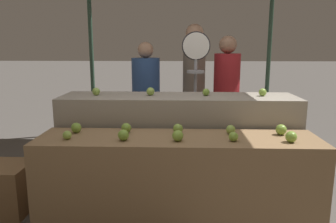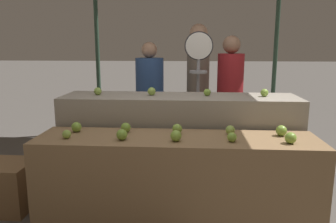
# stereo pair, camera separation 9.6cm
# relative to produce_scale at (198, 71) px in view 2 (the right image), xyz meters

# --- Properties ---
(display_counter_front) EXTENTS (2.28, 0.55, 0.79)m
(display_counter_front) POSITION_rel_produce_scale_xyz_m (-0.19, -1.21, -0.84)
(display_counter_front) COLOR olive
(display_counter_front) RESTS_ON ground_plane
(display_counter_back) EXTENTS (2.28, 0.55, 1.04)m
(display_counter_back) POSITION_rel_produce_scale_xyz_m (-0.19, -0.61, -0.72)
(display_counter_back) COLOR gray
(display_counter_back) RESTS_ON ground_plane
(apple_front_0) EXTENTS (0.07, 0.07, 0.07)m
(apple_front_0) POSITION_rel_produce_scale_xyz_m (-1.06, -1.31, -0.41)
(apple_front_0) COLOR #8EB247
(apple_front_0) RESTS_ON display_counter_front
(apple_front_1) EXTENTS (0.09, 0.09, 0.09)m
(apple_front_1) POSITION_rel_produce_scale_xyz_m (-0.61, -1.32, -0.40)
(apple_front_1) COLOR #7AA338
(apple_front_1) RESTS_ON display_counter_front
(apple_front_2) EXTENTS (0.09, 0.09, 0.09)m
(apple_front_2) POSITION_rel_produce_scale_xyz_m (-0.19, -1.32, -0.40)
(apple_front_2) COLOR #84AD3D
(apple_front_2) RESTS_ON display_counter_front
(apple_front_3) EXTENTS (0.07, 0.07, 0.07)m
(apple_front_3) POSITION_rel_produce_scale_xyz_m (0.24, -1.31, -0.41)
(apple_front_3) COLOR #84AD3D
(apple_front_3) RESTS_ON display_counter_front
(apple_front_4) EXTENTS (0.09, 0.09, 0.09)m
(apple_front_4) POSITION_rel_produce_scale_xyz_m (0.67, -1.32, -0.40)
(apple_front_4) COLOR #7AA338
(apple_front_4) RESTS_ON display_counter_front
(apple_front_5) EXTENTS (0.09, 0.09, 0.09)m
(apple_front_5) POSITION_rel_produce_scale_xyz_m (-1.05, -1.10, -0.40)
(apple_front_5) COLOR #7AA338
(apple_front_5) RESTS_ON display_counter_front
(apple_front_6) EXTENTS (0.08, 0.08, 0.08)m
(apple_front_6) POSITION_rel_produce_scale_xyz_m (-0.63, -1.09, -0.40)
(apple_front_6) COLOR #7AA338
(apple_front_6) RESTS_ON display_counter_front
(apple_front_7) EXTENTS (0.08, 0.08, 0.08)m
(apple_front_7) POSITION_rel_produce_scale_xyz_m (-0.19, -1.10, -0.40)
(apple_front_7) COLOR #84AD3D
(apple_front_7) RESTS_ON display_counter_front
(apple_front_8) EXTENTS (0.08, 0.08, 0.08)m
(apple_front_8) POSITION_rel_produce_scale_xyz_m (0.25, -1.10, -0.41)
(apple_front_8) COLOR #8EB247
(apple_front_8) RESTS_ON display_counter_front
(apple_front_9) EXTENTS (0.09, 0.09, 0.09)m
(apple_front_9) POSITION_rel_produce_scale_xyz_m (0.66, -1.11, -0.40)
(apple_front_9) COLOR #7AA338
(apple_front_9) RESTS_ON display_counter_front
(apple_back_0) EXTENTS (0.07, 0.07, 0.07)m
(apple_back_0) POSITION_rel_produce_scale_xyz_m (-1.00, -0.61, -0.16)
(apple_back_0) COLOR #8EB247
(apple_back_0) RESTS_ON display_counter_back
(apple_back_1) EXTENTS (0.08, 0.08, 0.08)m
(apple_back_1) POSITION_rel_produce_scale_xyz_m (-0.46, -0.60, -0.16)
(apple_back_1) COLOR #8EB247
(apple_back_1) RESTS_ON display_counter_back
(apple_back_2) EXTENTS (0.07, 0.07, 0.07)m
(apple_back_2) POSITION_rel_produce_scale_xyz_m (0.08, -0.60, -0.16)
(apple_back_2) COLOR #7AA338
(apple_back_2) RESTS_ON display_counter_back
(apple_back_3) EXTENTS (0.07, 0.07, 0.07)m
(apple_back_3) POSITION_rel_produce_scale_xyz_m (0.62, -0.60, -0.16)
(apple_back_3) COLOR #84AD3D
(apple_back_3) RESTS_ON display_counter_back
(produce_scale) EXTENTS (0.32, 0.20, 1.67)m
(produce_scale) POSITION_rel_produce_scale_xyz_m (0.00, 0.00, 0.00)
(produce_scale) COLOR #99999E
(produce_scale) RESTS_ON ground_plane
(person_vendor_at_scale) EXTENTS (0.39, 0.39, 1.64)m
(person_vendor_at_scale) POSITION_rel_produce_scale_xyz_m (0.40, 0.31, -0.28)
(person_vendor_at_scale) COLOR #2D2D38
(person_vendor_at_scale) RESTS_ON ground_plane
(person_customer_left) EXTENTS (0.36, 0.36, 1.80)m
(person_customer_left) POSITION_rel_produce_scale_xyz_m (0.01, 0.68, -0.17)
(person_customer_left) COLOR #2D2D38
(person_customer_left) RESTS_ON ground_plane
(person_customer_right) EXTENTS (0.38, 0.38, 1.56)m
(person_customer_right) POSITION_rel_produce_scale_xyz_m (-0.63, 0.54, -0.34)
(person_customer_right) COLOR #2D2D38
(person_customer_right) RESTS_ON ground_plane
(wooden_crate_side) EXTENTS (0.45, 0.45, 0.45)m
(wooden_crate_side) POSITION_rel_produce_scale_xyz_m (-1.78, -1.00, -1.01)
(wooden_crate_side) COLOR olive
(wooden_crate_side) RESTS_ON ground_plane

